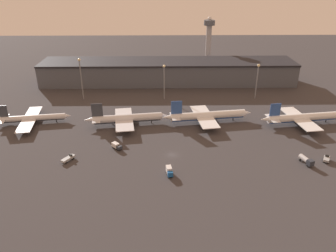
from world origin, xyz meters
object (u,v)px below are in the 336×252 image
(service_vehicle_4, at_px, (68,158))
(control_tower, at_px, (209,39))
(airplane_2, at_px, (207,116))
(airplane_3, at_px, (302,118))
(airplane_0, at_px, (32,118))
(service_vehicle_3, at_px, (169,171))
(service_vehicle_0, at_px, (117,146))
(service_vehicle_2, at_px, (327,159))
(airplane_1, at_px, (127,118))
(service_vehicle_1, at_px, (306,160))

(service_vehicle_4, height_order, control_tower, control_tower)
(airplane_2, bearing_deg, control_tower, 74.90)
(airplane_3, xyz_separation_m, service_vehicle_4, (-117.60, -36.30, -2.51))
(airplane_0, xyz_separation_m, service_vehicle_3, (74.20, -51.30, -1.08))
(airplane_2, bearing_deg, service_vehicle_0, -155.59)
(airplane_0, height_order, service_vehicle_4, airplane_0)
(service_vehicle_3, bearing_deg, service_vehicle_2, 87.71)
(airplane_1, relative_size, airplane_3, 0.94)
(service_vehicle_0, relative_size, service_vehicle_3, 0.99)
(airplane_3, bearing_deg, service_vehicle_3, -154.64)
(service_vehicle_0, xyz_separation_m, service_vehicle_1, (83.95, -14.45, 0.22))
(control_tower, bearing_deg, service_vehicle_0, -113.13)
(airplane_0, xyz_separation_m, service_vehicle_2, (143.72, -41.62, -1.82))
(service_vehicle_4, relative_size, control_tower, 0.16)
(airplane_3, bearing_deg, service_vehicle_1, -116.56)
(airplane_1, relative_size, airplane_2, 0.91)
(service_vehicle_2, relative_size, control_tower, 0.13)
(service_vehicle_2, bearing_deg, airplane_3, 24.04)
(service_vehicle_2, relative_size, service_vehicle_3, 0.99)
(service_vehicle_2, xyz_separation_m, service_vehicle_4, (-113.90, 2.06, 0.04))
(service_vehicle_3, height_order, control_tower, control_tower)
(airplane_0, height_order, service_vehicle_2, airplane_0)
(service_vehicle_2, bearing_deg, service_vehicle_1, 130.99)
(airplane_1, relative_size, service_vehicle_2, 8.31)
(airplane_0, relative_size, airplane_1, 0.90)
(airplane_0, distance_m, airplane_2, 95.98)
(airplane_1, relative_size, service_vehicle_3, 8.22)
(airplane_0, bearing_deg, airplane_2, -7.90)
(control_tower, bearing_deg, service_vehicle_4, -117.92)
(airplane_2, distance_m, service_vehicle_1, 57.78)
(airplane_2, height_order, service_vehicle_4, airplane_2)
(service_vehicle_1, xyz_separation_m, control_tower, (-23.69, 155.53, 22.64))
(service_vehicle_1, bearing_deg, service_vehicle_2, 83.55)
(service_vehicle_1, bearing_deg, airplane_2, -156.98)
(service_vehicle_1, bearing_deg, airplane_1, -134.42)
(service_vehicle_0, distance_m, control_tower, 155.10)
(airplane_0, bearing_deg, service_vehicle_0, -38.26)
(airplane_1, xyz_separation_m, airplane_3, (95.36, -0.44, -0.05))
(airplane_3, bearing_deg, airplane_1, 171.82)
(service_vehicle_0, xyz_separation_m, service_vehicle_4, (-20.01, -10.38, -0.39))
(service_vehicle_4, bearing_deg, airplane_2, -26.81)
(service_vehicle_2, height_order, service_vehicle_3, service_vehicle_3)
(control_tower, bearing_deg, service_vehicle_3, -102.41)
(service_vehicle_0, bearing_deg, service_vehicle_1, 35.44)
(service_vehicle_1, height_order, service_vehicle_4, service_vehicle_1)
(airplane_0, distance_m, service_vehicle_0, 57.77)
(service_vehicle_1, bearing_deg, service_vehicle_4, -110.13)
(airplane_3, relative_size, service_vehicle_0, 8.85)
(service_vehicle_2, bearing_deg, service_vehicle_3, 127.48)
(service_vehicle_1, distance_m, service_vehicle_2, 10.15)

